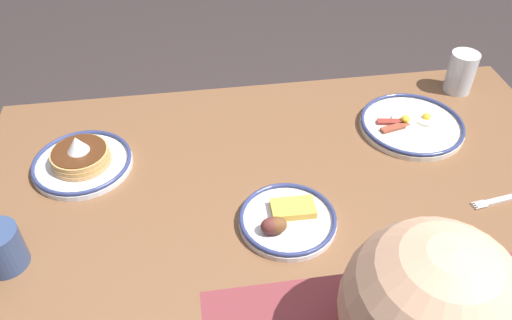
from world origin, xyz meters
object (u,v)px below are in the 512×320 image
at_px(coffee_mug, 0,247).
at_px(fork_near, 509,198).
at_px(plate_far_companion, 286,220).
at_px(drinking_glass, 461,74).
at_px(plate_near_main, 412,125).
at_px(plate_center_pancakes, 82,160).

distance_m(coffee_mug, fork_near, 1.11).
bearing_deg(plate_far_companion, drinking_glass, -143.46).
xyz_separation_m(plate_near_main, fork_near, (-0.13, 0.29, -0.01)).
height_order(plate_center_pancakes, fork_near, plate_center_pancakes).
xyz_separation_m(plate_center_pancakes, fork_near, (-0.99, 0.26, -0.02)).
relative_size(coffee_mug, fork_near, 0.63).
distance_m(plate_center_pancakes, coffee_mug, 0.31).
distance_m(plate_center_pancakes, plate_far_companion, 0.53).
xyz_separation_m(plate_near_main, plate_far_companion, (0.40, 0.29, 0.00)).
distance_m(coffee_mug, drinking_glass, 1.28).
bearing_deg(plate_near_main, coffee_mug, 17.17).
distance_m(plate_far_companion, fork_near, 0.53).
xyz_separation_m(plate_near_main, drinking_glass, (-0.20, -0.16, 0.04)).
height_order(plate_far_companion, drinking_glass, drinking_glass).
height_order(plate_near_main, fork_near, plate_near_main).
relative_size(drinking_glass, fork_near, 0.63).
bearing_deg(plate_far_companion, fork_near, -179.91).
xyz_separation_m(plate_near_main, plate_center_pancakes, (0.87, 0.03, 0.01)).
distance_m(plate_near_main, plate_center_pancakes, 0.87).
relative_size(plate_far_companion, coffee_mug, 1.78).
bearing_deg(coffee_mug, fork_near, -179.17).
xyz_separation_m(plate_center_pancakes, drinking_glass, (-1.07, -0.19, 0.03)).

